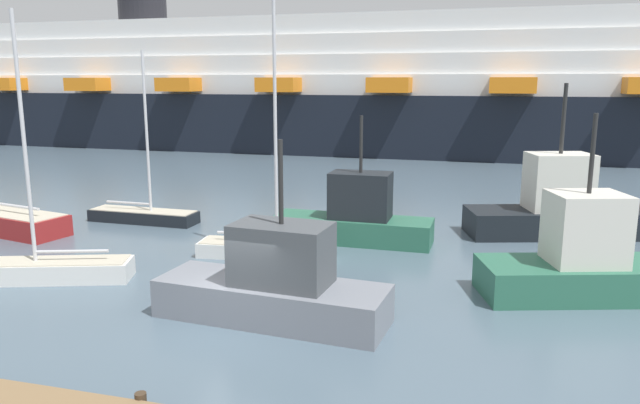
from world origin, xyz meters
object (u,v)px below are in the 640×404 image
object	(u,v)px
fishing_boat_2	(355,218)
cruise_ship	(302,91)
sailboat_2	(1,217)
fishing_boat_1	(275,286)
sailboat_0	(144,214)
fishing_boat_3	(563,209)
fishing_boat_0	(590,263)
sailboat_1	(267,245)
channel_buoy_0	(334,208)
sailboat_3	(49,267)

from	to	relation	value
fishing_boat_2	cruise_ship	size ratio (longest dim) A/B	0.07
sailboat_2	fishing_boat_1	size ratio (longest dim) A/B	1.91
sailboat_0	fishing_boat_2	distance (m)	10.78
sailboat_2	fishing_boat_3	bearing A→B (deg)	-154.52
fishing_boat_0	sailboat_1	bearing A→B (deg)	-23.59
fishing_boat_2	channel_buoy_0	size ratio (longest dim) A/B	4.59
cruise_ship	channel_buoy_0	bearing A→B (deg)	-69.29
fishing_boat_0	fishing_boat_3	xyz separation A→B (m)	(0.08, 8.07, 0.09)
sailboat_3	channel_buoy_0	distance (m)	14.39
sailboat_3	channel_buoy_0	xyz separation A→B (m)	(7.06, 12.54, -0.11)
sailboat_2	fishing_boat_0	bearing A→B (deg)	-172.92
fishing_boat_3	cruise_ship	world-z (taller)	cruise_ship
sailboat_2	fishing_boat_3	xyz separation A→B (m)	(24.80, 5.98, 0.55)
sailboat_0	sailboat_1	size ratio (longest dim) A/B	0.82
fishing_boat_0	channel_buoy_0	xyz separation A→B (m)	(-10.71, 9.28, -0.74)
channel_buoy_0	cruise_ship	size ratio (longest dim) A/B	0.01
sailboat_3	fishing_boat_3	distance (m)	21.15
sailboat_0	sailboat_1	xyz separation A→B (m)	(7.87, -4.01, 0.06)
sailboat_0	fishing_boat_1	bearing A→B (deg)	-42.65
fishing_boat_1	channel_buoy_0	distance (m)	13.90
fishing_boat_3	cruise_ship	bearing A→B (deg)	-71.59
fishing_boat_2	cruise_ship	world-z (taller)	cruise_ship
sailboat_3	sailboat_1	bearing A→B (deg)	-162.09
sailboat_2	cruise_ship	size ratio (longest dim) A/B	0.13
sailboat_2	channel_buoy_0	xyz separation A→B (m)	(14.01, 7.19, -0.28)
sailboat_3	fishing_boat_0	size ratio (longest dim) A/B	1.22
fishing_boat_3	fishing_boat_0	bearing A→B (deg)	73.22
sailboat_1	sailboat_3	world-z (taller)	sailboat_1
sailboat_2	fishing_boat_2	world-z (taller)	sailboat_2
sailboat_0	cruise_ship	bearing A→B (deg)	94.92
fishing_boat_3	cruise_ship	distance (m)	38.36
fishing_boat_2	fishing_boat_3	distance (m)	9.38
channel_buoy_0	sailboat_3	bearing A→B (deg)	-119.36
fishing_boat_2	sailboat_2	bearing A→B (deg)	-170.38
fishing_boat_3	cruise_ship	xyz separation A→B (m)	(-21.65, 31.34, 4.48)
fishing_boat_0	fishing_boat_1	bearing A→B (deg)	9.72
sailboat_1	cruise_ship	distance (m)	39.70
sailboat_2	sailboat_1	bearing A→B (deg)	-171.16
channel_buoy_0	cruise_ship	world-z (taller)	cruise_ship
sailboat_1	fishing_boat_1	size ratio (longest dim) A/B	1.45
sailboat_0	fishing_boat_2	size ratio (longest dim) A/B	1.20
fishing_boat_2	fishing_boat_0	bearing A→B (deg)	-27.03
fishing_boat_3	channel_buoy_0	xyz separation A→B (m)	(-10.79, 1.21, -0.83)
sailboat_3	fishing_boat_1	xyz separation A→B (m)	(8.72, -1.25, 0.55)
fishing_boat_3	channel_buoy_0	distance (m)	10.89
sailboat_3	fishing_boat_1	bearing A→B (deg)	153.37
fishing_boat_0	fishing_boat_3	world-z (taller)	fishing_boat_3
fishing_boat_0	fishing_boat_3	distance (m)	8.07
fishing_boat_1	fishing_boat_3	xyz separation A→B (m)	(9.13, 12.58, 0.17)
sailboat_0	sailboat_3	bearing A→B (deg)	-78.43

